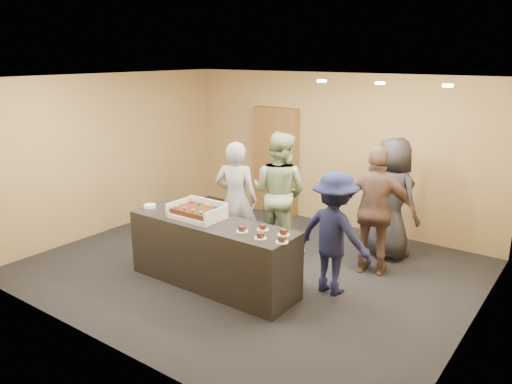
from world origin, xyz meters
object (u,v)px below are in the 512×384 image
(storage_cabinet, at_px, (275,161))
(person_navy_man, at_px, (334,233))
(serving_counter, at_px, (213,253))
(plate_stack, at_px, (150,206))
(person_brown_extra, at_px, (376,211))
(cake_box, at_px, (198,214))
(sheet_cake, at_px, (197,211))
(person_server_grey, at_px, (236,200))
(person_dark_suit, at_px, (391,198))
(person_sage_man, at_px, (279,193))

(storage_cabinet, xyz_separation_m, person_navy_man, (2.49, -2.36, -0.22))
(serving_counter, height_order, storage_cabinet, storage_cabinet)
(plate_stack, xyz_separation_m, person_brown_extra, (2.69, 1.69, -0.01))
(storage_cabinet, relative_size, cake_box, 2.93)
(cake_box, bearing_deg, person_brown_extra, 41.27)
(sheet_cake, distance_m, person_server_grey, 1.00)
(cake_box, xyz_separation_m, person_dark_suit, (1.78, 2.32, -0.03))
(person_sage_man, height_order, person_dark_suit, person_sage_man)
(sheet_cake, bearing_deg, person_sage_man, 79.05)
(storage_cabinet, height_order, person_sage_man, storage_cabinet)
(serving_counter, relative_size, storage_cabinet, 1.18)
(storage_cabinet, distance_m, sheet_cake, 3.25)
(person_navy_man, bearing_deg, storage_cabinet, -37.67)
(sheet_cake, xyz_separation_m, person_server_grey, (-0.11, 0.99, -0.11))
(serving_counter, bearing_deg, sheet_cake, -179.89)
(person_server_grey, xyz_separation_m, person_navy_man, (1.76, -0.21, -0.09))
(sheet_cake, relative_size, person_navy_man, 0.37)
(person_sage_man, relative_size, person_brown_extra, 1.03)
(storage_cabinet, relative_size, sheet_cake, 3.43)
(cake_box, distance_m, plate_stack, 0.86)
(person_sage_man, bearing_deg, storage_cabinet, -59.56)
(sheet_cake, xyz_separation_m, person_sage_man, (0.30, 1.53, -0.05))
(person_brown_extra, bearing_deg, storage_cabinet, -44.61)
(plate_stack, bearing_deg, person_sage_man, 54.08)
(person_navy_man, bearing_deg, sheet_cake, 30.98)
(storage_cabinet, distance_m, person_navy_man, 3.44)
(storage_cabinet, bearing_deg, person_navy_man, -43.50)
(person_sage_man, distance_m, person_dark_suit, 1.69)
(cake_box, height_order, person_sage_man, person_sage_man)
(person_server_grey, distance_m, person_navy_man, 1.78)
(storage_cabinet, distance_m, person_dark_suit, 2.75)
(serving_counter, xyz_separation_m, person_server_grey, (-0.37, 0.99, 0.44))
(sheet_cake, distance_m, plate_stack, 0.86)
(person_navy_man, height_order, person_brown_extra, person_brown_extra)
(person_server_grey, relative_size, person_sage_man, 0.94)
(person_server_grey, bearing_deg, person_brown_extra, 177.19)
(person_brown_extra, bearing_deg, person_dark_suit, -101.22)
(cake_box, xyz_separation_m, person_navy_man, (1.65, 0.75, -0.14))
(serving_counter, distance_m, storage_cabinet, 3.37)
(cake_box, relative_size, person_server_grey, 0.39)
(person_server_grey, distance_m, person_dark_suit, 2.33)
(storage_cabinet, xyz_separation_m, person_brown_extra, (2.68, -1.50, -0.11))
(person_server_grey, relative_size, person_dark_suit, 0.97)
(cake_box, bearing_deg, sheet_cake, -90.94)
(storage_cabinet, xyz_separation_m, person_server_grey, (0.73, -2.15, -0.13))
(plate_stack, height_order, person_server_grey, person_server_grey)
(cake_box, relative_size, person_navy_man, 0.43)
(person_navy_man, distance_m, person_dark_suit, 1.58)
(person_server_grey, bearing_deg, person_navy_man, 151.84)
(person_dark_suit, bearing_deg, plate_stack, 61.40)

